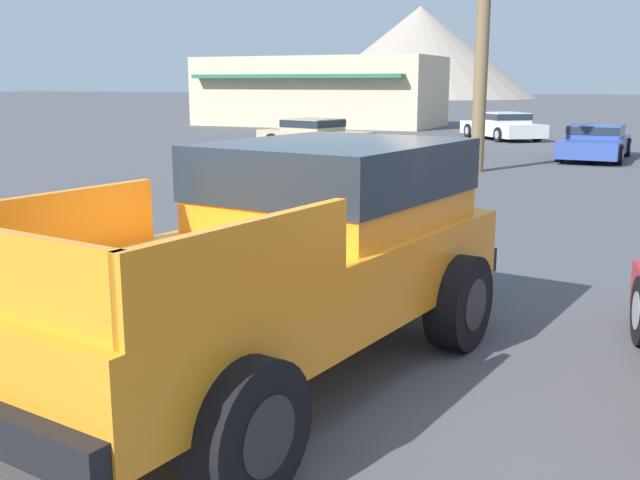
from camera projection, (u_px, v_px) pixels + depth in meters
ground_plane at (315, 372)px, 6.27m from camera, size 320.00×320.00×0.00m
orange_pickup_truck at (294, 244)px, 6.21m from camera, size 2.91×5.42×1.87m
parked_car_tan at (314, 134)px, 26.72m from camera, size 4.45×2.84×1.12m
parked_car_blue at (595, 141)px, 23.67m from camera, size 2.05×4.65×1.08m
parked_car_white at (503, 126)px, 31.96m from camera, size 4.20×4.57×1.14m
storefront_building at (319, 91)px, 42.21m from camera, size 13.37×6.84×3.78m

